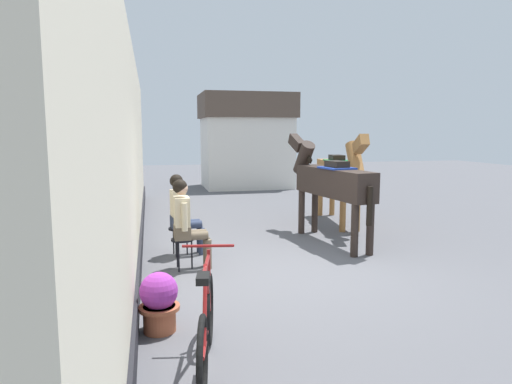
{
  "coord_description": "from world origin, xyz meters",
  "views": [
    {
      "loc": [
        -2.2,
        -6.5,
        2.09
      ],
      "look_at": [
        -0.4,
        1.2,
        1.05
      ],
      "focal_mm": 32.06,
      "sensor_mm": 36.0,
      "label": 1
    }
  ],
  "objects_px": {
    "saddled_horse_near": "(330,182)",
    "saddled_horse_far": "(339,173)",
    "leaning_bicycle": "(206,327)",
    "seated_visitor_far": "(182,210)",
    "seated_visitor_near": "(186,219)",
    "flower_planter_near": "(159,301)"
  },
  "relations": [
    {
      "from": "seated_visitor_far",
      "to": "seated_visitor_near",
      "type": "bearing_deg",
      "value": -89.66
    },
    {
      "from": "flower_planter_near",
      "to": "leaning_bicycle",
      "type": "bearing_deg",
      "value": -66.67
    },
    {
      "from": "saddled_horse_near",
      "to": "saddled_horse_far",
      "type": "height_order",
      "value": "same"
    },
    {
      "from": "seated_visitor_far",
      "to": "saddled_horse_near",
      "type": "relative_size",
      "value": 0.47
    },
    {
      "from": "saddled_horse_far",
      "to": "flower_planter_near",
      "type": "distance_m",
      "value": 6.46
    },
    {
      "from": "seated_visitor_near",
      "to": "leaning_bicycle",
      "type": "xyz_separation_m",
      "value": [
        -0.08,
        -3.06,
        -0.38
      ]
    },
    {
      "from": "leaning_bicycle",
      "to": "saddled_horse_far",
      "type": "bearing_deg",
      "value": 57.15
    },
    {
      "from": "seated_visitor_far",
      "to": "saddled_horse_near",
      "type": "height_order",
      "value": "saddled_horse_near"
    },
    {
      "from": "seated_visitor_far",
      "to": "saddled_horse_near",
      "type": "xyz_separation_m",
      "value": [
        2.8,
        0.33,
        0.38
      ]
    },
    {
      "from": "seated_visitor_far",
      "to": "leaning_bicycle",
      "type": "relative_size",
      "value": 0.8
    },
    {
      "from": "saddled_horse_near",
      "to": "flower_planter_near",
      "type": "distance_m",
      "value": 4.73
    },
    {
      "from": "seated_visitor_near",
      "to": "saddled_horse_near",
      "type": "xyz_separation_m",
      "value": [
        2.8,
        1.16,
        0.38
      ]
    },
    {
      "from": "seated_visitor_near",
      "to": "saddled_horse_far",
      "type": "relative_size",
      "value": 0.46
    },
    {
      "from": "flower_planter_near",
      "to": "seated_visitor_far",
      "type": "bearing_deg",
      "value": 81.3
    },
    {
      "from": "seated_visitor_near",
      "to": "flower_planter_near",
      "type": "height_order",
      "value": "seated_visitor_near"
    },
    {
      "from": "seated_visitor_near",
      "to": "saddled_horse_far",
      "type": "xyz_separation_m",
      "value": [
        3.67,
        2.73,
        0.38
      ]
    },
    {
      "from": "flower_planter_near",
      "to": "seated_visitor_near",
      "type": "bearing_deg",
      "value": 77.92
    },
    {
      "from": "saddled_horse_near",
      "to": "saddled_horse_far",
      "type": "bearing_deg",
      "value": 61.04
    },
    {
      "from": "saddled_horse_far",
      "to": "flower_planter_near",
      "type": "relative_size",
      "value": 4.67
    },
    {
      "from": "seated_visitor_near",
      "to": "leaning_bicycle",
      "type": "height_order",
      "value": "seated_visitor_near"
    },
    {
      "from": "seated_visitor_far",
      "to": "saddled_horse_near",
      "type": "bearing_deg",
      "value": 6.7
    },
    {
      "from": "seated_visitor_near",
      "to": "leaning_bicycle",
      "type": "relative_size",
      "value": 0.8
    }
  ]
}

